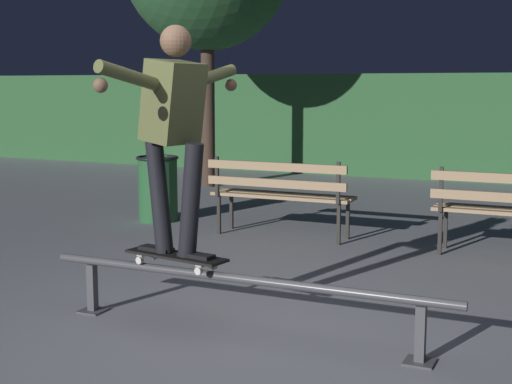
{
  "coord_description": "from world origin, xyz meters",
  "views": [
    {
      "loc": [
        2.06,
        -4.1,
        1.67
      ],
      "look_at": [
        -0.25,
        0.93,
        0.85
      ],
      "focal_mm": 51.01,
      "sensor_mm": 36.0,
      "label": 1
    }
  ],
  "objects_px": {
    "skateboarder": "(174,121)",
    "park_bench_leftmost": "(280,190)",
    "skateboard": "(176,256)",
    "grind_rail": "(240,287)",
    "trash_can": "(158,188)"
  },
  "relations": [
    {
      "from": "park_bench_leftmost",
      "to": "trash_can",
      "type": "xyz_separation_m",
      "value": [
        -1.76,
        0.32,
        -0.12
      ]
    },
    {
      "from": "skateboarder",
      "to": "park_bench_leftmost",
      "type": "xyz_separation_m",
      "value": [
        -0.48,
        2.99,
        -0.89
      ]
    },
    {
      "from": "skateboarder",
      "to": "park_bench_leftmost",
      "type": "bearing_deg",
      "value": 99.11
    },
    {
      "from": "grind_rail",
      "to": "park_bench_leftmost",
      "type": "bearing_deg",
      "value": 107.91
    },
    {
      "from": "grind_rail",
      "to": "trash_can",
      "type": "distance_m",
      "value": 4.29
    },
    {
      "from": "grind_rail",
      "to": "park_bench_leftmost",
      "type": "relative_size",
      "value": 1.84
    },
    {
      "from": "skateboard",
      "to": "park_bench_leftmost",
      "type": "xyz_separation_m",
      "value": [
        -0.48,
        2.99,
        0.04
      ]
    },
    {
      "from": "park_bench_leftmost",
      "to": "skateboard",
      "type": "bearing_deg",
      "value": -80.95
    },
    {
      "from": "trash_can",
      "to": "skateboarder",
      "type": "bearing_deg",
      "value": -55.95
    },
    {
      "from": "skateboard",
      "to": "trash_can",
      "type": "distance_m",
      "value": 4.0
    },
    {
      "from": "grind_rail",
      "to": "skateboard",
      "type": "distance_m",
      "value": 0.52
    },
    {
      "from": "skateboard",
      "to": "grind_rail",
      "type": "bearing_deg",
      "value": 0.0
    },
    {
      "from": "skateboard",
      "to": "park_bench_leftmost",
      "type": "relative_size",
      "value": 0.5
    },
    {
      "from": "grind_rail",
      "to": "trash_can",
      "type": "relative_size",
      "value": 3.7
    },
    {
      "from": "grind_rail",
      "to": "park_bench_leftmost",
      "type": "xyz_separation_m",
      "value": [
        -0.97,
        2.99,
        0.21
      ]
    }
  ]
}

